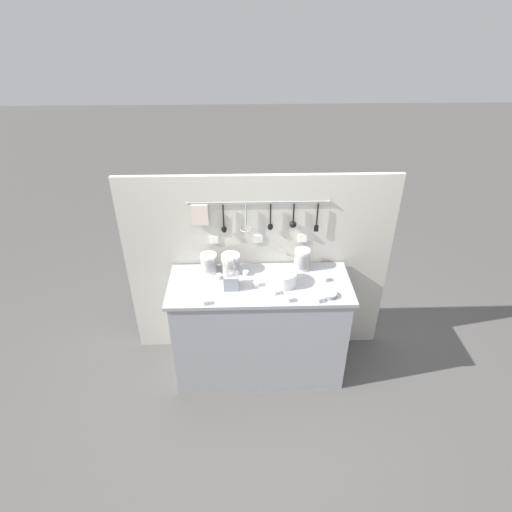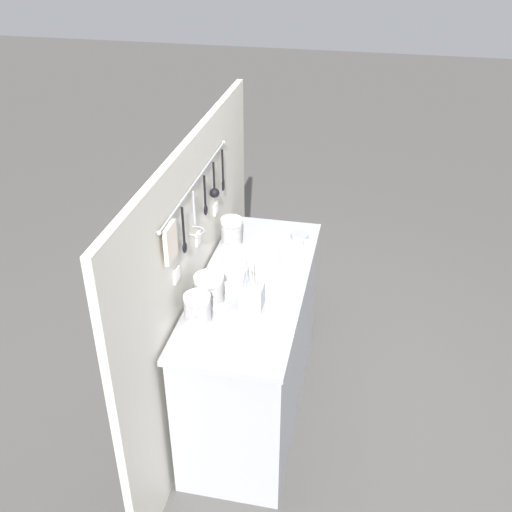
% 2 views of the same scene
% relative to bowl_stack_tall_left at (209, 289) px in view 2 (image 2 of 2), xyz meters
% --- Properties ---
extents(ground_plane, '(20.00, 20.00, 0.00)m').
position_rel_bowl_stack_tall_left_xyz_m(ground_plane, '(0.23, -0.18, -1.02)').
color(ground_plane, '#514F4C').
extents(counter, '(1.47, 0.58, 0.94)m').
position_rel_bowl_stack_tall_left_xyz_m(counter, '(0.23, -0.18, -0.55)').
color(counter, '#9EA0A8').
rests_on(counter, ground).
extents(back_wall, '(2.27, 0.11, 1.73)m').
position_rel_bowl_stack_tall_left_xyz_m(back_wall, '(0.23, 0.14, -0.15)').
color(back_wall, beige).
rests_on(back_wall, ground).
extents(bowl_stack_tall_left, '(0.15, 0.15, 0.16)m').
position_rel_bowl_stack_tall_left_xyz_m(bowl_stack_tall_left, '(0.00, 0.00, 0.00)').
color(bowl_stack_tall_left, white).
rests_on(bowl_stack_tall_left, counter).
extents(bowl_stack_back_corner, '(0.13, 0.13, 0.16)m').
position_rel_bowl_stack_tall_left_xyz_m(bowl_stack_back_corner, '(-0.18, 0.01, 0.00)').
color(bowl_stack_back_corner, white).
rests_on(bowl_stack_back_corner, counter).
extents(bowl_stack_wide_centre, '(0.13, 0.13, 0.18)m').
position_rel_bowl_stack_tall_left_xyz_m(bowl_stack_wide_centre, '(0.59, 0.03, 0.01)').
color(bowl_stack_wide_centre, white).
rests_on(bowl_stack_wide_centre, counter).
extents(plate_stack, '(0.21, 0.21, 0.12)m').
position_rel_bowl_stack_tall_left_xyz_m(plate_stack, '(0.42, -0.19, -0.02)').
color(plate_stack, white).
rests_on(plate_stack, counter).
extents(steel_mixing_bowl, '(0.11, 0.11, 0.03)m').
position_rel_bowl_stack_tall_left_xyz_m(steel_mixing_bowl, '(0.76, -0.36, -0.06)').
color(steel_mixing_bowl, '#93969E').
rests_on(steel_mixing_bowl, counter).
extents(cutlery_caddy, '(0.12, 0.12, 0.28)m').
position_rel_bowl_stack_tall_left_xyz_m(cutlery_caddy, '(0.01, -0.22, -0.02)').
color(cutlery_caddy, '#93969E').
rests_on(cutlery_caddy, counter).
extents(cup_edge_far, '(0.05, 0.05, 0.04)m').
position_rel_bowl_stack_tall_left_xyz_m(cup_edge_far, '(-0.10, -0.10, -0.06)').
color(cup_edge_far, white).
rests_on(cup_edge_far, counter).
extents(cup_edge_near, '(0.05, 0.05, 0.04)m').
position_rel_bowl_stack_tall_left_xyz_m(cup_edge_near, '(0.67, -0.43, -0.06)').
color(cup_edge_near, white).
rests_on(cup_edge_near, counter).
extents(cup_by_caddy, '(0.05, 0.05, 0.04)m').
position_rel_bowl_stack_tall_left_xyz_m(cup_by_caddy, '(0.76, -0.16, -0.06)').
color(cup_by_caddy, white).
rests_on(cup_by_caddy, counter).
extents(cup_back_right, '(0.05, 0.05, 0.04)m').
position_rel_bowl_stack_tall_left_xyz_m(cup_back_right, '(0.20, -0.21, -0.06)').
color(cup_back_right, white).
rests_on(cup_back_right, counter).
extents(cup_back_left, '(0.05, 0.05, 0.04)m').
position_rel_bowl_stack_tall_left_xyz_m(cup_back_left, '(0.34, -0.32, -0.06)').
color(cup_back_left, white).
rests_on(cup_back_left, counter).
extents(cup_centre, '(0.05, 0.05, 0.04)m').
position_rel_bowl_stack_tall_left_xyz_m(cup_centre, '(0.12, -0.06, -0.06)').
color(cup_centre, white).
rests_on(cup_centre, counter).
extents(cup_beside_plates, '(0.05, 0.05, 0.04)m').
position_rel_bowl_stack_tall_left_xyz_m(cup_beside_plates, '(-0.19, -0.43, -0.06)').
color(cup_beside_plates, white).
rests_on(cup_beside_plates, counter).
extents(cup_front_right, '(0.05, 0.05, 0.04)m').
position_rel_bowl_stack_tall_left_xyz_m(cup_front_right, '(0.44, -0.41, -0.06)').
color(cup_front_right, white).
rests_on(cup_front_right, counter).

